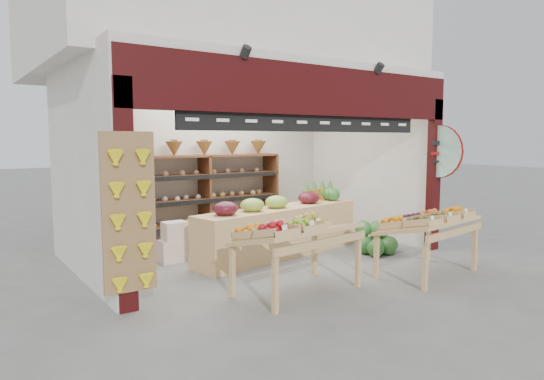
{
  "coord_description": "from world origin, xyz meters",
  "views": [
    {
      "loc": [
        -4.46,
        -6.42,
        1.96
      ],
      "look_at": [
        -0.14,
        -0.2,
        1.17
      ],
      "focal_mm": 32.0,
      "sensor_mm": 36.0,
      "label": 1
    }
  ],
  "objects": [
    {
      "name": "ground",
      "position": [
        0.0,
        0.0,
        0.0
      ],
      "size": [
        60.0,
        60.0,
        0.0
      ],
      "primitive_type": "plane",
      "color": "slate",
      "rests_on": "ground"
    },
    {
      "name": "shop_structure",
      "position": [
        0.0,
        1.61,
        3.92
      ],
      "size": [
        6.36,
        5.12,
        5.4
      ],
      "color": "silver",
      "rests_on": "ground"
    },
    {
      "name": "banana_board",
      "position": [
        -2.73,
        -1.17,
        1.12
      ],
      "size": [
        0.6,
        0.15,
        1.8
      ],
      "color": "#8D6140",
      "rests_on": "ground"
    },
    {
      "name": "gift_sign",
      "position": [
        2.75,
        -1.15,
        1.75
      ],
      "size": [
        0.04,
        0.93,
        0.92
      ],
      "color": "silver",
      "rests_on": "ground"
    },
    {
      "name": "back_shelving",
      "position": [
        -0.23,
        1.94,
        1.19
      ],
      "size": [
        3.14,
        0.51,
        1.93
      ],
      "color": "brown",
      "rests_on": "ground"
    },
    {
      "name": "refrigerator",
      "position": [
        -1.99,
        1.7,
        0.9
      ],
      "size": [
        0.88,
        0.88,
        1.8
      ],
      "primitive_type": "cube",
      "rotation": [
        0.0,
        0.0,
        -0.32
      ],
      "color": "silver",
      "rests_on": "ground"
    },
    {
      "name": "cardboard_stack",
      "position": [
        -1.17,
        0.79,
        0.24
      ],
      "size": [
        0.95,
        0.69,
        0.64
      ],
      "color": "beige",
      "rests_on": "ground"
    },
    {
      "name": "mid_counter",
      "position": [
        0.25,
        0.12,
        0.45
      ],
      "size": [
        3.35,
        1.2,
        1.04
      ],
      "color": "tan",
      "rests_on": "ground"
    },
    {
      "name": "display_table_left",
      "position": [
        -0.83,
        -1.6,
        0.8
      ],
      "size": [
        1.72,
        1.1,
        1.03
      ],
      "color": "tan",
      "rests_on": "ground"
    },
    {
      "name": "display_table_right",
      "position": [
        1.32,
        -2.05,
        0.78
      ],
      "size": [
        1.66,
        1.08,
        1.0
      ],
      "color": "tan",
      "rests_on": "ground"
    },
    {
      "name": "watermelon_pile",
      "position": [
        1.73,
        -0.68,
        0.2
      ],
      "size": [
        0.78,
        0.73,
        0.55
      ],
      "color": "#184918",
      "rests_on": "ground"
    }
  ]
}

